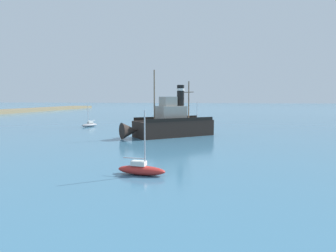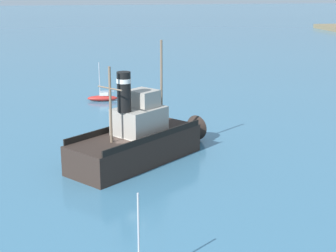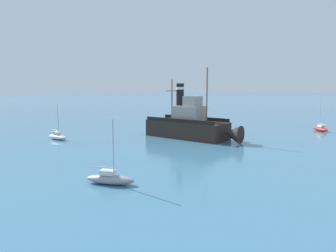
{
  "view_description": "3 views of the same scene",
  "coord_description": "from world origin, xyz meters",
  "views": [
    {
      "loc": [
        -45.84,
        -7.46,
        5.81
      ],
      "look_at": [
        -3.6,
        0.89,
        1.78
      ],
      "focal_mm": 32.0,
      "sensor_mm": 36.0,
      "label": 1
    },
    {
      "loc": [
        39.56,
        -3.64,
        14.61
      ],
      "look_at": [
        -2.03,
        3.44,
        2.7
      ],
      "focal_mm": 55.0,
      "sensor_mm": 36.0,
      "label": 2
    },
    {
      "loc": [
        10.4,
        42.02,
        7.18
      ],
      "look_at": [
        1.56,
        -0.88,
        1.56
      ],
      "focal_mm": 32.0,
      "sensor_mm": 36.0,
      "label": 3
    }
  ],
  "objects": [
    {
      "name": "sailboat_white",
      "position": [
        17.21,
        -1.49,
        0.43
      ],
      "size": [
        3.35,
        3.57,
        4.9
      ],
      "color": "white",
      "rests_on": "ground"
    },
    {
      "name": "ground_plane",
      "position": [
        0.0,
        0.0,
        0.0
      ],
      "size": [
        600.0,
        600.0,
        0.0
      ],
      "primitive_type": "plane",
      "color": "teal"
    },
    {
      "name": "sailboat_red",
      "position": [
        -24.39,
        -1.14,
        0.43
      ],
      "size": [
        1.48,
        3.89,
        4.9
      ],
      "color": "#B22823",
      "rests_on": "ground"
    },
    {
      "name": "sailboat_grey",
      "position": [
        10.28,
        19.86,
        0.43
      ],
      "size": [
        3.91,
        2.58,
        4.9
      ],
      "color": "gray",
      "rests_on": "ground"
    },
    {
      "name": "old_tugboat",
      "position": [
        -1.3,
        0.99,
        1.83
      ],
      "size": [
        11.86,
        13.19,
        9.9
      ],
      "color": "#2D231E",
      "rests_on": "ground"
    }
  ]
}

